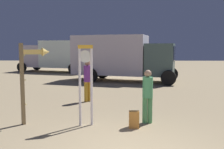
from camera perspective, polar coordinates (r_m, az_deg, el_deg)
The scene contains 7 objects.
standing_clock at distance 7.11m, azimuth -5.98°, elevation -0.78°, with size 0.42×0.18×2.28m.
arrow_sign at distance 7.64m, azimuth -17.74°, elevation 1.04°, with size 0.82×0.61×2.34m.
person_near_clock at distance 7.44m, azimuth 8.05°, elevation -4.29°, with size 0.30×0.30×1.57m.
backpack at distance 7.09m, azimuth 4.99°, elevation -10.12°, with size 0.27×0.23×0.47m.
person_distant at distance 10.38m, azimuth -5.51°, elevation -0.92°, with size 0.33×0.33×1.71m.
box_truck_near at distance 16.83m, azimuth 1.95°, elevation 4.12°, with size 7.23×4.18×3.03m.
box_truck_far at distance 23.89m, azimuth -11.41°, elevation 4.40°, with size 7.72×4.44×2.88m.
Camera 1 is at (-0.26, -4.88, 2.19)m, focal length 40.47 mm.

